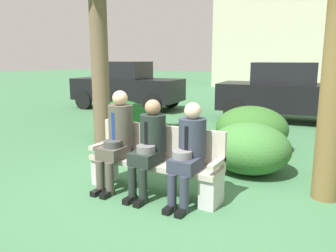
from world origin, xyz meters
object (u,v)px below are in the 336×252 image
park_bench (156,162)px  shrub_mid_lawn (122,117)px  seated_man_right (189,149)px  parked_car_far (288,92)px  parked_car_near (127,85)px  seated_man_left (117,135)px  shrub_far_lawn (249,148)px  shrub_near_bench (251,128)px  seated_man_middle (149,143)px

park_bench → shrub_mid_lawn: (-2.56, 2.70, -0.02)m
seated_man_right → shrub_mid_lawn: size_ratio=0.98×
shrub_mid_lawn → parked_car_far: parked_car_far is taller
park_bench → parked_car_near: parked_car_near is taller
seated_man_left → seated_man_right: (1.09, -0.01, -0.05)m
shrub_mid_lawn → shrub_far_lawn: (3.45, -1.33, -0.00)m
shrub_mid_lawn → seated_man_right: bearing=-42.3°
seated_man_left → shrub_far_lawn: seated_man_left is taller
seated_man_left → shrub_near_bench: 3.07m
shrub_near_bench → parked_car_near: (-5.50, 3.48, 0.40)m
seated_man_middle → parked_car_near: (-4.93, 6.34, 0.13)m
seated_man_right → shrub_far_lawn: size_ratio=0.99×
park_bench → parked_car_near: size_ratio=0.46×
parked_car_near → parked_car_far: size_ratio=1.00×
shrub_near_bench → shrub_mid_lawn: (-3.11, -0.03, -0.04)m
seated_man_left → parked_car_near: parked_car_near is taller
seated_man_left → parked_car_far: size_ratio=0.34×
park_bench → shrub_near_bench: 2.78m
parked_car_far → shrub_far_lawn: bearing=-86.5°
seated_man_left → parked_car_far: parked_car_far is taller
parked_car_far → park_bench: bearing=-95.3°
seated_man_right → parked_car_far: (0.04, 6.45, 0.13)m
park_bench → shrub_mid_lawn: park_bench is taller
seated_man_middle → shrub_near_bench: 2.93m
park_bench → shrub_far_lawn: (0.89, 1.37, -0.02)m
shrub_mid_lawn → parked_car_near: 4.26m
park_bench → parked_car_near: (-4.94, 6.20, 0.42)m
shrub_near_bench → shrub_far_lawn: shrub_near_bench is taller
shrub_far_lawn → parked_car_near: 7.59m
shrub_mid_lawn → seated_man_left: bearing=-54.4°
shrub_far_lawn → shrub_near_bench: bearing=104.0°
parked_car_far → seated_man_right: bearing=-90.3°
seated_man_middle → seated_man_right: seated_man_middle is taller
shrub_mid_lawn → shrub_far_lawn: bearing=-21.1°
parked_car_near → seated_man_left: bearing=-55.2°
seated_man_right → shrub_near_bench: seated_man_right is taller
seated_man_right → park_bench: bearing=166.3°
park_bench → seated_man_left: size_ratio=1.37×
parked_car_near → shrub_far_lawn: bearing=-39.6°
seated_man_middle → shrub_near_bench: bearing=78.8°
seated_man_right → shrub_mid_lawn: (-3.11, 2.84, -0.30)m
park_bench → shrub_near_bench: size_ratio=1.33×
park_bench → shrub_near_bench: bearing=78.5°
shrub_near_bench → shrub_far_lawn: bearing=-76.0°
shrub_near_bench → shrub_mid_lawn: 3.11m
seated_man_middle → parked_car_far: (0.61, 6.45, 0.13)m
seated_man_middle → shrub_far_lawn: (0.91, 1.50, -0.31)m
seated_man_middle → parked_car_near: parked_car_near is taller
park_bench → shrub_far_lawn: park_bench is taller
seated_man_right → parked_car_far: parked_car_far is taller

